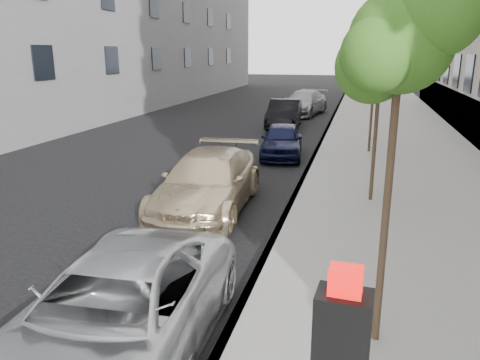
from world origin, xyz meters
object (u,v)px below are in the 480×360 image
at_px(sedan_black, 284,114).
at_px(sedan_blue, 282,140).
at_px(suv, 208,182).
at_px(tree_mid, 382,67).
at_px(tree_far, 377,54).
at_px(minivan, 117,313).
at_px(tree_near, 403,42).
at_px(sedan_rear, 303,103).

bearing_deg(sedan_black, sedan_blue, -84.80).
bearing_deg(suv, tree_mid, 17.87).
bearing_deg(tree_far, minivan, -103.24).
height_order(tree_near, minivan, tree_near).
relative_size(minivan, sedan_rear, 0.94).
xyz_separation_m(sedan_blue, sedan_rear, (-0.73, 12.60, 0.12)).
bearing_deg(tree_far, tree_near, -90.00).
height_order(suv, sedan_rear, sedan_rear).
bearing_deg(sedan_blue, tree_near, -80.86).
bearing_deg(suv, sedan_rear, 87.42).
bearing_deg(sedan_black, suv, -92.12).
distance_m(tree_far, sedan_black, 7.99).
bearing_deg(sedan_blue, minivan, -96.63).
height_order(tree_mid, minivan, tree_mid).
height_order(tree_near, sedan_blue, tree_near).
xyz_separation_m(tree_near, minivan, (-3.33, -1.14, -3.39)).
relative_size(sedan_blue, sedan_black, 0.84).
relative_size(tree_far, minivan, 0.93).
bearing_deg(sedan_rear, minivan, -78.39).
distance_m(sedan_black, sedan_rear, 5.50).
bearing_deg(tree_mid, tree_near, -90.00).
relative_size(suv, sedan_rear, 0.97).
height_order(minivan, sedan_black, sedan_black).
bearing_deg(tree_near, sedan_blue, 105.77).
distance_m(tree_far, sedan_rear, 12.48).
xyz_separation_m(tree_far, sedan_black, (-4.39, 5.89, -3.14)).
distance_m(tree_near, sedan_black, 19.68).
bearing_deg(suv, tree_near, -52.98).
bearing_deg(sedan_blue, tree_mid, -64.41).
bearing_deg(tree_far, sedan_blue, -159.83).
distance_m(minivan, suv, 6.17).
xyz_separation_m(minivan, sedan_rear, (-0.73, 25.52, 0.08)).
height_order(sedan_blue, sedan_rear, sedan_rear).
relative_size(tree_near, sedan_blue, 1.25).
bearing_deg(minivan, tree_mid, 63.60).
height_order(sedan_black, sedan_rear, sedan_rear).
distance_m(sedan_blue, sedan_black, 7.19).
xyz_separation_m(tree_near, suv, (-4.10, 4.98, -3.34)).
height_order(tree_near, suv, tree_near).
bearing_deg(minivan, suv, 94.36).
bearing_deg(tree_mid, sedan_rear, 102.79).
height_order(tree_far, sedan_rear, tree_far).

